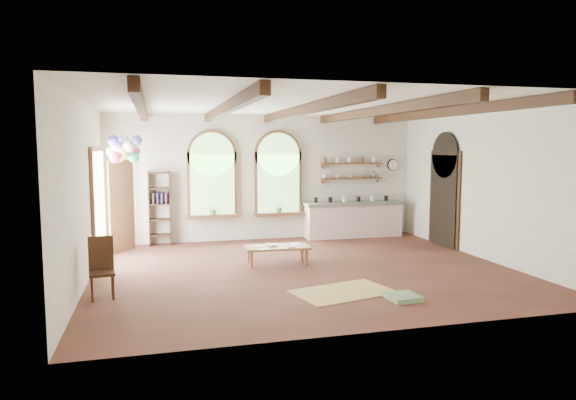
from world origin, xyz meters
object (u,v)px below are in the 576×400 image
object	(u,v)px
kitchen_counter	(353,219)
side_chair	(102,281)
coffee_table	(277,248)
balloon_cluster	(125,150)

from	to	relation	value
kitchen_counter	side_chair	distance (m)	7.29
kitchen_counter	coffee_table	xyz separation A→B (m)	(-2.70, -2.60, -0.15)
coffee_table	side_chair	size ratio (longest dim) A/B	1.38
coffee_table	side_chair	distance (m)	3.63
coffee_table	balloon_cluster	xyz separation A→B (m)	(-3.01, 1.66, 2.01)
kitchen_counter	balloon_cluster	bearing A→B (deg)	-170.64
kitchen_counter	balloon_cluster	world-z (taller)	balloon_cluster
side_chair	balloon_cluster	bearing A→B (deg)	85.68
kitchen_counter	side_chair	world-z (taller)	side_chair
side_chair	balloon_cluster	size ratio (longest dim) A/B	0.85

